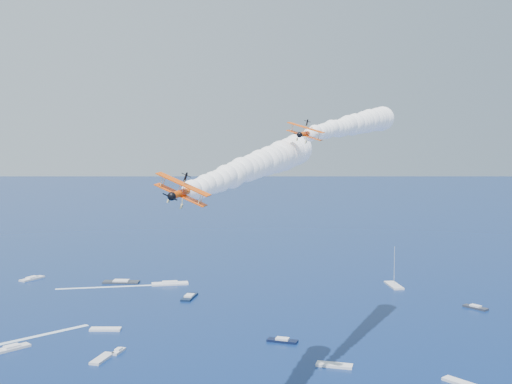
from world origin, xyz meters
name	(u,v)px	position (x,y,z in m)	size (l,w,h in m)	color
biplane_lead	(305,134)	(12.67, 32.24, 60.92)	(7.17, 8.04, 4.84)	#FF5305
biplane_trail	(182,193)	(-23.48, -0.44, 52.51)	(7.23, 8.11, 4.89)	#EF4C05
smoke_trail_lead	(352,125)	(36.72, 52.74, 63.34)	(50.45, 44.03, 11.76)	white
smoke_trail_trail	(256,166)	(-2.31, 23.02, 54.93)	(45.25, 49.38, 11.76)	white
spectator_boats	(139,326)	(-5.14, 111.03, 0.35)	(237.93, 183.72, 0.70)	silver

